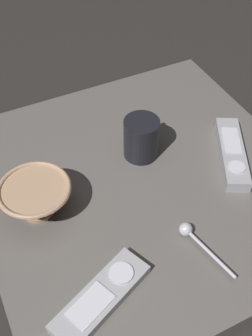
# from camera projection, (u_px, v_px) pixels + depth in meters

# --- Properties ---
(ground_plane) EXTENTS (6.00, 6.00, 0.00)m
(ground_plane) POSITION_uv_depth(u_px,v_px,m) (141.00, 189.00, 0.84)
(ground_plane) COLOR black
(table) EXTENTS (0.62, 0.63, 0.03)m
(table) POSITION_uv_depth(u_px,v_px,m) (142.00, 184.00, 0.83)
(table) COLOR #5B5651
(table) RESTS_ON ground
(cereal_bowl) EXTENTS (0.13, 0.13, 0.06)m
(cereal_bowl) POSITION_uv_depth(u_px,v_px,m) (36.00, 198.00, 0.74)
(cereal_bowl) COLOR tan
(cereal_bowl) RESTS_ON table
(coffee_mug) EXTENTS (0.09, 0.08, 0.09)m
(coffee_mug) POSITION_uv_depth(u_px,v_px,m) (142.00, 137.00, 0.84)
(coffee_mug) COLOR black
(coffee_mug) RESTS_ON table
(teaspoon) EXTENTS (0.04, 0.13, 0.02)m
(teaspoon) POSITION_uv_depth(u_px,v_px,m) (191.00, 234.00, 0.72)
(teaspoon) COLOR silver
(teaspoon) RESTS_ON table
(tv_remote_near) EXTENTS (0.13, 0.19, 0.03)m
(tv_remote_near) POSITION_uv_depth(u_px,v_px,m) (232.00, 153.00, 0.85)
(tv_remote_near) COLOR #9E9EA3
(tv_remote_near) RESTS_ON table
(tv_remote_far) EXTENTS (0.18, 0.12, 0.02)m
(tv_remote_far) POSITION_uv_depth(u_px,v_px,m) (101.00, 297.00, 0.64)
(tv_remote_far) COLOR #9E9EA3
(tv_remote_far) RESTS_ON table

